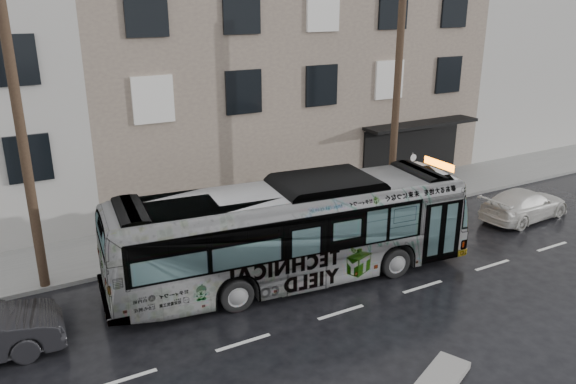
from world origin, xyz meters
name	(u,v)px	position (x,y,z in m)	size (l,w,h in m)	color
ground	(299,278)	(0.00, 0.00, 0.00)	(120.00, 120.00, 0.00)	black
sidewalk	(238,227)	(0.00, 4.90, 0.07)	(90.00, 3.60, 0.15)	gray
building_taupe	(261,65)	(5.00, 12.70, 5.50)	(20.00, 12.00, 11.00)	gray
building_filler	(509,42)	(24.00, 12.70, 6.00)	(18.00, 12.00, 12.00)	#ADACA4
utility_pole_front	(396,107)	(6.50, 3.30, 4.65)	(0.30, 0.30, 9.00)	#413020
utility_pole_rear	(24,149)	(-7.50, 3.30, 4.65)	(0.30, 0.30, 9.00)	#413020
sign_post	(411,179)	(7.60, 3.30, 1.35)	(0.06, 0.06, 2.40)	slate
bus	(292,232)	(-0.20, 0.09, 1.69)	(2.83, 12.11, 3.37)	#B2B2B2
white_sedan	(524,204)	(11.01, 0.00, 0.64)	(1.80, 4.42, 1.28)	silver
slush_pile	(442,377)	(0.37, -6.32, 0.09)	(1.80, 0.80, 0.18)	#989590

